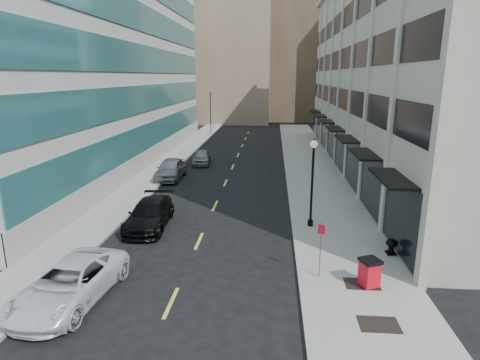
% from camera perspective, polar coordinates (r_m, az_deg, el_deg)
% --- Properties ---
extents(ground, '(160.00, 160.00, 0.00)m').
position_cam_1_polar(ground, '(14.82, -11.81, -20.77)').
color(ground, black).
rests_on(ground, ground).
extents(sidewalk_right, '(5.00, 80.00, 0.15)m').
position_cam_1_polar(sidewalk_right, '(32.85, 11.02, -0.54)').
color(sidewalk_right, '#9B988D').
rests_on(sidewalk_right, ground).
extents(sidewalk_left, '(3.00, 80.00, 0.15)m').
position_cam_1_polar(sidewalk_left, '(34.22, -12.96, -0.04)').
color(sidewalk_left, '#9B988D').
rests_on(sidewalk_left, ground).
extents(building_right, '(15.30, 46.50, 18.25)m').
position_cam_1_polar(building_right, '(40.71, 24.31, 14.05)').
color(building_right, '#BEB6A1').
rests_on(building_right, ground).
extents(building_left, '(16.14, 46.00, 20.00)m').
position_cam_1_polar(building_left, '(43.32, -23.30, 15.43)').
color(building_left, beige).
rests_on(building_left, ground).
extents(skyline_tan_near, '(14.00, 18.00, 28.00)m').
position_cam_1_polar(skyline_tan_near, '(80.10, -0.94, 18.54)').
color(skyline_tan_near, '#9B7B65').
rests_on(skyline_tan_near, ground).
extents(skyline_brown, '(12.00, 16.00, 34.00)m').
position_cam_1_polar(skyline_brown, '(84.07, 8.05, 20.27)').
color(skyline_brown, brown).
rests_on(skyline_brown, ground).
extents(skyline_tan_far, '(12.00, 14.00, 22.00)m').
position_cam_1_polar(skyline_tan_far, '(91.31, -6.81, 16.07)').
color(skyline_tan_far, '#9B7B65').
rests_on(skyline_tan_far, ground).
extents(skyline_stone, '(10.00, 14.00, 20.00)m').
position_cam_1_polar(skyline_stone, '(78.83, 15.64, 15.18)').
color(skyline_stone, '#BEB6A1').
rests_on(skyline_stone, ground).
extents(grate_mid, '(1.40, 1.00, 0.01)m').
position_cam_1_polar(grate_mid, '(15.53, 19.14, -18.82)').
color(grate_mid, black).
rests_on(grate_mid, sidewalk_right).
extents(grate_far, '(1.40, 1.00, 0.01)m').
position_cam_1_polar(grate_far, '(17.87, 16.93, -13.95)').
color(grate_far, black).
rests_on(grate_far, sidewalk_right).
extents(road_centerline, '(0.15, 68.20, 0.01)m').
position_cam_1_polar(road_centerline, '(30.01, -2.76, -1.87)').
color(road_centerline, '#D8CC4C').
rests_on(road_centerline, ground).
extents(traffic_signal, '(0.66, 0.66, 6.98)m').
position_cam_1_polar(traffic_signal, '(60.31, -4.26, 11.92)').
color(traffic_signal, black).
rests_on(traffic_signal, ground).
extents(car_white_van, '(3.16, 5.84, 1.55)m').
position_cam_1_polar(car_white_van, '(17.21, -23.04, -13.35)').
color(car_white_van, white).
rests_on(car_white_van, ground).
extents(car_black_pickup, '(2.40, 5.38, 1.53)m').
position_cam_1_polar(car_black_pickup, '(23.76, -12.74, -4.78)').
color(car_black_pickup, black).
rests_on(car_black_pickup, ground).
extents(car_silver_sedan, '(2.08, 5.07, 1.72)m').
position_cam_1_polar(car_silver_sedan, '(34.50, -9.85, 1.59)').
color(car_silver_sedan, gray).
rests_on(car_silver_sedan, ground).
extents(car_grey_sedan, '(2.11, 4.29, 1.41)m').
position_cam_1_polar(car_grey_sedan, '(39.93, -5.49, 3.27)').
color(car_grey_sedan, gray).
rests_on(car_grey_sedan, ground).
extents(trash_bin, '(0.97, 0.97, 1.20)m').
position_cam_1_polar(trash_bin, '(17.48, 17.94, -12.32)').
color(trash_bin, red).
rests_on(trash_bin, sidewalk_right).
extents(lamppost, '(0.42, 0.42, 5.06)m').
position_cam_1_polar(lamppost, '(22.68, 10.27, 0.63)').
color(lamppost, black).
rests_on(lamppost, sidewalk_right).
extents(sign_post, '(0.29, 0.14, 2.54)m').
position_cam_1_polar(sign_post, '(17.33, 11.43, -8.57)').
color(sign_post, slate).
rests_on(sign_post, sidewalk_right).
extents(urn_planter, '(0.57, 0.57, 0.79)m').
position_cam_1_polar(urn_planter, '(20.82, 20.75, -8.63)').
color(urn_planter, black).
rests_on(urn_planter, sidewalk_right).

